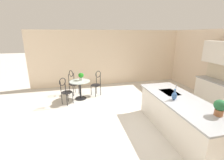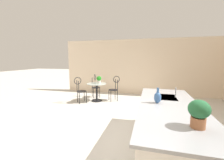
{
  "view_description": "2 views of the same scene",
  "coord_description": "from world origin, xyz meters",
  "px_view_note": "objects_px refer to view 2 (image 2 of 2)",
  "views": [
    {
      "loc": [
        3.41,
        -1.69,
        2.52
      ],
      "look_at": [
        -1.67,
        -0.52,
        0.96
      ],
      "focal_mm": 24.87,
      "sensor_mm": 36.0,
      "label": 1
    },
    {
      "loc": [
        2.96,
        0.48,
        1.72
      ],
      "look_at": [
        -1.61,
        -0.72,
        1.04
      ],
      "focal_mm": 23.03,
      "sensor_mm": 36.0,
      "label": 2
    }
  ],
  "objects_px": {
    "chair_toward_desk": "(95,85)",
    "potted_plant_counter_far": "(199,112)",
    "chair_near_window": "(80,89)",
    "vase_on_counter": "(158,97)",
    "potted_plant_on_table": "(99,79)",
    "bistro_table": "(97,90)",
    "chair_by_island": "(114,87)"
  },
  "relations": [
    {
      "from": "potted_plant_on_table",
      "to": "vase_on_counter",
      "type": "relative_size",
      "value": 1.03
    },
    {
      "from": "chair_by_island",
      "to": "chair_toward_desk",
      "type": "bearing_deg",
      "value": -109.33
    },
    {
      "from": "chair_near_window",
      "to": "potted_plant_counter_far",
      "type": "relative_size",
      "value": 3.08
    },
    {
      "from": "bistro_table",
      "to": "chair_toward_desk",
      "type": "xyz_separation_m",
      "value": [
        -0.6,
        -0.28,
        0.13
      ]
    },
    {
      "from": "chair_near_window",
      "to": "vase_on_counter",
      "type": "relative_size",
      "value": 3.62
    },
    {
      "from": "potted_plant_counter_far",
      "to": "vase_on_counter",
      "type": "height_order",
      "value": "potted_plant_counter_far"
    },
    {
      "from": "potted_plant_on_table",
      "to": "vase_on_counter",
      "type": "height_order",
      "value": "vase_on_counter"
    },
    {
      "from": "chair_by_island",
      "to": "potted_plant_on_table",
      "type": "height_order",
      "value": "chair_by_island"
    },
    {
      "from": "bistro_table",
      "to": "potted_plant_counter_far",
      "type": "relative_size",
      "value": 2.37
    },
    {
      "from": "bistro_table",
      "to": "chair_near_window",
      "type": "relative_size",
      "value": 0.77
    },
    {
      "from": "potted_plant_on_table",
      "to": "potted_plant_counter_far",
      "type": "relative_size",
      "value": 0.88
    },
    {
      "from": "chair_by_island",
      "to": "chair_toward_desk",
      "type": "distance_m",
      "value": 1.04
    },
    {
      "from": "chair_toward_desk",
      "to": "bistro_table",
      "type": "bearing_deg",
      "value": 25.33
    },
    {
      "from": "chair_toward_desk",
      "to": "potted_plant_on_table",
      "type": "xyz_separation_m",
      "value": [
        0.47,
        0.35,
        0.34
      ]
    },
    {
      "from": "chair_toward_desk",
      "to": "vase_on_counter",
      "type": "height_order",
      "value": "vase_on_counter"
    },
    {
      "from": "chair_near_window",
      "to": "chair_toward_desk",
      "type": "distance_m",
      "value": 1.04
    },
    {
      "from": "bistro_table",
      "to": "vase_on_counter",
      "type": "height_order",
      "value": "vase_on_counter"
    },
    {
      "from": "bistro_table",
      "to": "potted_plant_counter_far",
      "type": "bearing_deg",
      "value": 36.11
    },
    {
      "from": "chair_by_island",
      "to": "potted_plant_counter_far",
      "type": "relative_size",
      "value": 3.08
    },
    {
      "from": "chair_by_island",
      "to": "potted_plant_on_table",
      "type": "distance_m",
      "value": 0.73
    },
    {
      "from": "chair_near_window",
      "to": "potted_plant_counter_far",
      "type": "distance_m",
      "value": 4.6
    },
    {
      "from": "vase_on_counter",
      "to": "chair_toward_desk",
      "type": "bearing_deg",
      "value": -142.91
    },
    {
      "from": "chair_by_island",
      "to": "potted_plant_on_table",
      "type": "bearing_deg",
      "value": -78.44
    },
    {
      "from": "bistro_table",
      "to": "vase_on_counter",
      "type": "distance_m",
      "value": 3.62
    },
    {
      "from": "bistro_table",
      "to": "vase_on_counter",
      "type": "xyz_separation_m",
      "value": [
        2.77,
        2.26,
        0.58
      ]
    },
    {
      "from": "bistro_table",
      "to": "potted_plant_counter_far",
      "type": "height_order",
      "value": "potted_plant_counter_far"
    },
    {
      "from": "bistro_table",
      "to": "potted_plant_counter_far",
      "type": "distance_m",
      "value": 4.59
    },
    {
      "from": "chair_toward_desk",
      "to": "potted_plant_counter_far",
      "type": "height_order",
      "value": "potted_plant_counter_far"
    },
    {
      "from": "chair_by_island",
      "to": "potted_plant_on_table",
      "type": "relative_size",
      "value": 3.5
    },
    {
      "from": "potted_plant_on_table",
      "to": "bistro_table",
      "type": "bearing_deg",
      "value": -26.99
    },
    {
      "from": "potted_plant_on_table",
      "to": "potted_plant_counter_far",
      "type": "distance_m",
      "value": 4.61
    },
    {
      "from": "chair_near_window",
      "to": "bistro_table",
      "type": "bearing_deg",
      "value": 127.64
    }
  ]
}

